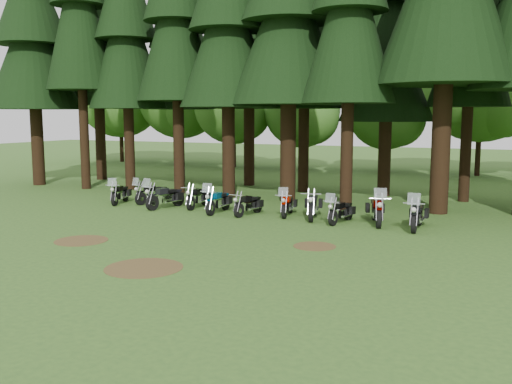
# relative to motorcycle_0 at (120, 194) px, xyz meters

# --- Properties ---
(ground) EXTENTS (120.00, 120.00, 0.00)m
(ground) POSITION_rel_motorcycle_0_xyz_m (6.95, -5.21, -0.45)
(ground) COLOR #315720
(ground) RESTS_ON ground
(pine_front_0) EXTENTS (5.49, 5.49, 16.17)m
(pine_front_0) POSITION_rel_motorcycle_0_xyz_m (-9.25, 4.06, 9.23)
(pine_front_0) COLOR black
(pine_front_0) RESTS_ON ground
(pine_front_2) EXTENTS (4.32, 4.32, 16.22)m
(pine_front_2) POSITION_rel_motorcycle_0_xyz_m (-2.83, 4.61, 9.26)
(pine_front_2) COLOR black
(pine_front_2) RESTS_ON ground
(pine_front_4) EXTENTS (4.95, 4.95, 16.33)m
(pine_front_4) POSITION_rel_motorcycle_0_xyz_m (3.74, 4.19, 9.33)
(pine_front_4) COLOR black
(pine_front_4) RESTS_ON ground
(pine_back_0) EXTENTS (5.00, 5.00, 17.21)m
(pine_back_0) POSITION_rel_motorcycle_0_xyz_m (-7.73, 8.03, 9.85)
(pine_back_0) COLOR black
(pine_back_0) RESTS_ON ground
(pine_back_1) EXTENTS (4.52, 4.52, 16.22)m
(pine_back_1) POSITION_rel_motorcycle_0_xyz_m (-2.31, 9.13, 9.26)
(pine_back_1) COLOR black
(pine_back_1) RESTS_ON ground
(pine_back_2) EXTENTS (4.85, 4.85, 16.30)m
(pine_back_2) POSITION_rel_motorcycle_0_xyz_m (2.57, 9.19, 9.31)
(pine_back_2) COLOR black
(pine_back_2) RESTS_ON ground
(pine_back_3) EXTENTS (4.35, 4.35, 16.20)m
(pine_back_3) POSITION_rel_motorcycle_0_xyz_m (6.58, 7.73, 9.25)
(pine_back_3) COLOR black
(pine_back_3) RESTS_ON ground
(pine_back_4) EXTENTS (4.94, 4.94, 13.78)m
(pine_back_4) POSITION_rel_motorcycle_0_xyz_m (10.99, 8.03, 7.80)
(pine_back_4) COLOR black
(pine_back_4) RESTS_ON ground
(decid_0) EXTENTS (8.00, 7.78, 10.00)m
(decid_0) POSITION_rel_motorcycle_0_xyz_m (-15.15, 20.05, 5.45)
(decid_0) COLOR black
(decid_0) RESTS_ON ground
(decid_1) EXTENTS (7.91, 7.69, 9.88)m
(decid_1) POSITION_rel_motorcycle_0_xyz_m (-9.04, 20.55, 5.38)
(decid_1) COLOR black
(decid_1) RESTS_ON ground
(decid_2) EXTENTS (6.72, 6.53, 8.40)m
(decid_2) POSITION_rel_motorcycle_0_xyz_m (-3.48, 19.56, 4.50)
(decid_2) COLOR black
(decid_2) RESTS_ON ground
(decid_3) EXTENTS (6.12, 5.95, 7.65)m
(decid_3) POSITION_rel_motorcycle_0_xyz_m (2.24, 19.92, 4.06)
(decid_3) COLOR black
(decid_3) RESTS_ON ground
(decid_4) EXTENTS (5.93, 5.76, 7.41)m
(decid_4) POSITION_rel_motorcycle_0_xyz_m (8.53, 21.11, 3.92)
(decid_4) COLOR black
(decid_4) RESTS_ON ground
(decid_5) EXTENTS (8.45, 8.21, 10.56)m
(decid_5) POSITION_rel_motorcycle_0_xyz_m (15.24, 20.50, 5.78)
(decid_5) COLOR black
(decid_5) RESTS_ON ground
(dirt_patch_0) EXTENTS (1.80, 1.80, 0.01)m
(dirt_patch_0) POSITION_rel_motorcycle_0_xyz_m (3.95, -7.21, -0.45)
(dirt_patch_0) COLOR #4C3D1E
(dirt_patch_0) RESTS_ON ground
(dirt_patch_1) EXTENTS (1.40, 1.40, 0.01)m
(dirt_patch_1) POSITION_rel_motorcycle_0_xyz_m (11.45, -4.71, -0.45)
(dirt_patch_1) COLOR #4C3D1E
(dirt_patch_1) RESTS_ON ground
(dirt_patch_2) EXTENTS (2.20, 2.20, 0.01)m
(dirt_patch_2) POSITION_rel_motorcycle_0_xyz_m (7.95, -9.21, -0.45)
(dirt_patch_2) COLOR #4C3D1E
(dirt_patch_2) RESTS_ON ground
(motorcycle_0) EXTENTS (0.91, 2.12, 1.36)m
(motorcycle_0) POSITION_rel_motorcycle_0_xyz_m (0.00, 0.00, 0.00)
(motorcycle_0) COLOR black
(motorcycle_0) RESTS_ON ground
(motorcycle_1) EXTENTS (0.79, 2.11, 1.34)m
(motorcycle_1) POSITION_rel_motorcycle_0_xyz_m (1.38, 0.70, -0.01)
(motorcycle_1) COLOR black
(motorcycle_1) RESTS_ON ground
(motorcycle_2) EXTENTS (0.80, 2.35, 1.48)m
(motorcycle_2) POSITION_rel_motorcycle_0_xyz_m (2.77, -0.28, 0.04)
(motorcycle_2) COLOR black
(motorcycle_2) RESTS_ON ground
(motorcycle_3) EXTENTS (0.38, 2.20, 0.89)m
(motorcycle_3) POSITION_rel_motorcycle_0_xyz_m (4.07, 0.47, 0.00)
(motorcycle_3) COLOR black
(motorcycle_3) RESTS_ON ground
(motorcycle_4) EXTENTS (0.46, 2.27, 1.43)m
(motorcycle_4) POSITION_rel_motorcycle_0_xyz_m (5.55, -0.37, 0.02)
(motorcycle_4) COLOR black
(motorcycle_4) RESTS_ON ground
(motorcycle_5) EXTENTS (0.42, 2.04, 0.83)m
(motorcycle_5) POSITION_rel_motorcycle_0_xyz_m (7.00, -0.33, -0.03)
(motorcycle_5) COLOR black
(motorcycle_5) RESTS_ON ground
(motorcycle_6) EXTENTS (0.68, 2.14, 1.34)m
(motorcycle_6) POSITION_rel_motorcycle_0_xyz_m (8.57, 0.22, -0.00)
(motorcycle_6) COLOR black
(motorcycle_6) RESTS_ON ground
(motorcycle_7) EXTENTS (0.79, 2.43, 1.01)m
(motorcycle_7) POSITION_rel_motorcycle_0_xyz_m (9.75, 0.06, 0.06)
(motorcycle_7) COLOR black
(motorcycle_7) RESTS_ON ground
(motorcycle_8) EXTENTS (0.58, 2.08, 1.31)m
(motorcycle_8) POSITION_rel_motorcycle_0_xyz_m (11.09, -0.42, -0.02)
(motorcycle_8) COLOR black
(motorcycle_8) RESTS_ON ground
(motorcycle_9) EXTENTS (1.07, 2.48, 1.58)m
(motorcycle_9) POSITION_rel_motorcycle_0_xyz_m (12.43, -0.09, 0.08)
(motorcycle_9) COLOR black
(motorcycle_9) RESTS_ON ground
(motorcycle_10) EXTENTS (0.45, 2.41, 1.52)m
(motorcycle_10) POSITION_rel_motorcycle_0_xyz_m (14.03, -0.47, 0.05)
(motorcycle_10) COLOR black
(motorcycle_10) RESTS_ON ground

